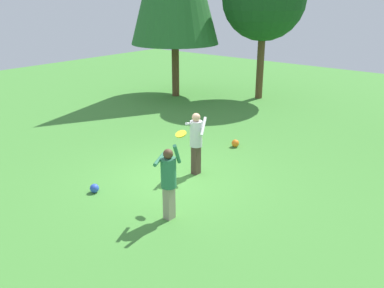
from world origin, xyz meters
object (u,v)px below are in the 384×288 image
object	(u,v)px
frisbee	(181,134)
ball_blue	(94,188)
person_thrower	(169,178)
person_catcher	(196,138)
ball_orange	(235,143)

from	to	relation	value
frisbee	ball_blue	world-z (taller)	frisbee
person_thrower	frisbee	size ratio (longest dim) A/B	6.43
person_catcher	ball_orange	xyz separation A→B (m)	(-0.33, 2.49, -0.92)
person_thrower	person_catcher	world-z (taller)	person_thrower
ball_blue	frisbee	bearing A→B (deg)	29.19
frisbee	ball_blue	xyz separation A→B (m)	(-1.97, -1.10, -1.59)
person_thrower	ball_blue	size ratio (longest dim) A/B	7.94
person_catcher	frisbee	world-z (taller)	frisbee
person_catcher	ball_orange	world-z (taller)	person_catcher
person_catcher	ball_orange	distance (m)	2.68
frisbee	ball_blue	size ratio (longest dim) A/B	1.23
ball_orange	ball_blue	world-z (taller)	ball_orange
person_catcher	person_thrower	bearing A→B (deg)	-1.08
person_catcher	ball_blue	xyz separation A→B (m)	(-1.26, -2.55, -0.93)
person_thrower	person_catcher	xyz separation A→B (m)	(-1.07, 2.29, 0.05)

